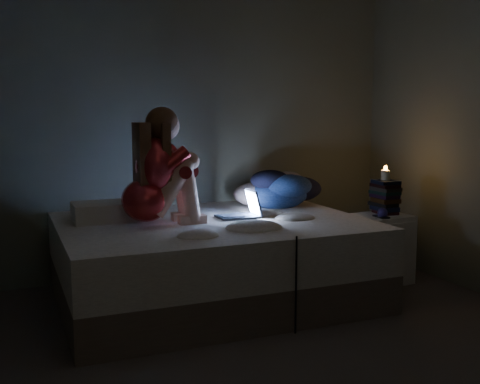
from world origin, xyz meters
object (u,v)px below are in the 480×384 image
woman (145,166)px  candle (385,179)px  nightstand (381,248)px  bed (212,260)px  phone (380,217)px  laptop (237,203)px

woman → candle: bearing=-3.4°
woman → nightstand: woman is taller
bed → woman: woman is taller
phone → bed: bearing=179.9°
bed → candle: size_ratio=26.90×
bed → nightstand: (1.41, -0.11, -0.02)m
laptop → nightstand: 1.28m
nightstand → phone: bearing=-140.3°
bed → nightstand: 1.41m
bed → laptop: 0.45m
woman → nightstand: bearing=-4.9°
laptop → candle: size_ratio=3.81×
bed → phone: bearing=-8.3°
woman → candle: woman is taller
nightstand → phone: phone is taller
bed → woman: bearing=-179.0°
bed → woman: size_ratio=2.64×
bed → nightstand: size_ratio=3.91×
woman → nightstand: size_ratio=1.48×
woman → phone: bearing=-7.8°
phone → laptop: bearing=177.8°
laptop → candle: bearing=-3.5°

